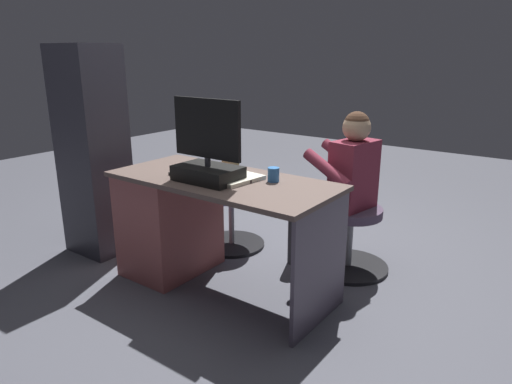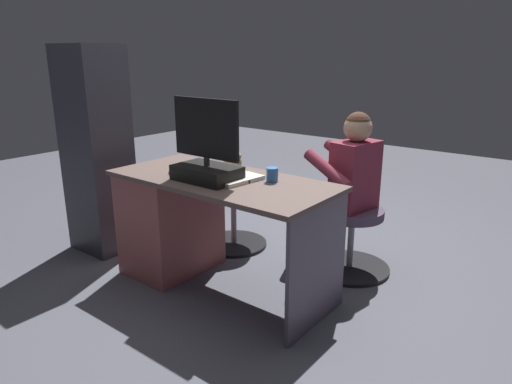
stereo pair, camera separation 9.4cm
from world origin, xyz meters
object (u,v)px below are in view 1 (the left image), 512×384
keyboard (230,174)px  monitor (208,158)px  tv_remote (181,173)px  desk (181,218)px  cup (273,175)px  visitor_chair (350,235)px  computer_mouse (200,166)px  teddy_bear (232,173)px  person (340,178)px  office_chair_teddy (231,215)px

keyboard → monitor: bearing=78.4°
keyboard → tv_remote: size_ratio=2.80×
desk → cup: bearing=-169.4°
visitor_chair → desk: bearing=39.4°
desk → computer_mouse: size_ratio=15.03×
keyboard → visitor_chair: size_ratio=0.75×
teddy_bear → person: person is taller
office_chair_teddy → visitor_chair: 0.94m
monitor → person: (-0.47, -0.82, -0.22)m
keyboard → person: person is taller
office_chair_teddy → person: bearing=-169.1°
cup → person: 0.63m
keyboard → tv_remote: (0.28, 0.15, -0.00)m
desk → office_chair_teddy: desk is taller
keyboard → person: bearing=-123.8°
desk → cup: 0.78m
computer_mouse → desk: bearing=41.4°
office_chair_teddy → teddy_bear: size_ratio=1.70×
tv_remote → keyboard: bearing=-132.0°
cup → office_chair_teddy: cup is taller
keyboard → office_chair_teddy: (0.40, -0.49, -0.50)m
computer_mouse → office_chair_teddy: 0.70m
monitor → visitor_chair: (-0.56, -0.84, -0.63)m
desk → keyboard: keyboard is taller
desk → tv_remote: 0.37m
desk → keyboard: size_ratio=3.43×
tv_remote → person: size_ratio=0.13×
desk → cup: (-0.67, -0.12, 0.39)m
teddy_bear → person: bearing=-169.8°
computer_mouse → office_chair_teddy: (0.13, -0.47, -0.50)m
cup → teddy_bear: (0.69, -0.45, -0.19)m
keyboard → office_chair_teddy: size_ratio=0.81×
cup → teddy_bear: 0.85m
teddy_bear → visitor_chair: teddy_bear is taller
office_chair_teddy → teddy_bear: 0.34m
visitor_chair → computer_mouse: bearing=39.1°
keyboard → computer_mouse: bearing=-4.5°
visitor_chair → office_chair_teddy: bearing=10.9°
office_chair_teddy → person: size_ratio=0.47×
computer_mouse → cup: bearing=-176.8°
teddy_bear → tv_remote: bearing=100.4°
desk → monitor: size_ratio=2.95×
keyboard → teddy_bear: 0.66m
cup → monitor: bearing=33.9°
desk → person: size_ratio=1.29×
desk → visitor_chair: size_ratio=2.57×
monitor → keyboard: (-0.03, -0.17, -0.13)m
monitor → tv_remote: bearing=-3.9°
computer_mouse → teddy_bear: computer_mouse is taller
desk → keyboard: bearing=-169.2°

